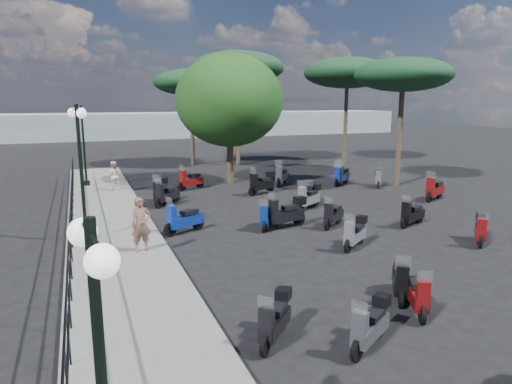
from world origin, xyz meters
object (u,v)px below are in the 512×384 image
object	(u,v)px
scooter_7	(355,234)
scooter_14	(286,214)
scooter_15	(309,198)
scooter_20	(310,195)
scooter_3	(167,195)
scooter_13	(333,215)
lamp_post_1	(81,164)
scooter_1	(275,320)
scooter_4	(161,192)
scooter_6	(417,296)
scooter_2	(183,220)
pine_1	(347,73)
pine_2	(191,83)
woman	(141,225)
scooter_10	(190,181)
broadleaf_tree	(229,100)
scooter_8	(265,217)
scooter_23	(481,230)
scooter_25	(435,190)
scooter_0	(370,326)
scooter_19	(412,215)
pine_3	(403,75)
lamp_post_2	(83,140)
scooter_16	(281,176)
scooter_27	(341,177)
scooter_21	(343,176)
scooter_12	(400,281)
pedestrian_far	(114,176)
scooter_9	(262,184)
pine_0	(237,68)
scooter_26	(378,179)

from	to	relation	value
scooter_7	scooter_14	world-z (taller)	scooter_14
scooter_15	scooter_20	world-z (taller)	scooter_15
scooter_3	scooter_13	xyz separation A→B (m)	(5.13, -5.69, -0.04)
lamp_post_1	scooter_1	distance (m)	8.98
scooter_4	scooter_6	size ratio (longest dim) A/B	1.30
scooter_2	pine_1	bearing A→B (deg)	-73.80
scooter_7	pine_2	world-z (taller)	pine_2
scooter_1	pine_2	world-z (taller)	pine_2
woman	scooter_3	bearing A→B (deg)	64.07
scooter_10	pine_1	size ratio (longest dim) A/B	0.21
lamp_post_1	scooter_10	size ratio (longest dim) A/B	2.74
lamp_post_1	scooter_4	size ratio (longest dim) A/B	2.47
broadleaf_tree	scooter_13	bearing A→B (deg)	-85.96
scooter_8	scooter_23	distance (m)	7.26
scooter_7	scooter_25	distance (m)	8.75
scooter_0	scooter_6	distance (m)	2.03
scooter_19	scooter_4	bearing A→B (deg)	26.32
scooter_15	pine_3	world-z (taller)	pine_3
lamp_post_2	pine_2	distance (m)	10.31
woman	scooter_16	world-z (taller)	woman
lamp_post_2	broadleaf_tree	bearing A→B (deg)	-5.38
scooter_4	pine_1	bearing A→B (deg)	-128.25
scooter_4	broadleaf_tree	xyz separation A→B (m)	(4.60, 3.98, 4.05)
scooter_27	lamp_post_2	bearing A→B (deg)	35.47
woman	scooter_20	distance (m)	8.99
scooter_6	pine_1	world-z (taller)	pine_1
scooter_6	scooter_20	xyz separation A→B (m)	(2.78, 10.26, 0.06)
scooter_10	scooter_13	bearing A→B (deg)	172.27
scooter_23	scooter_21	bearing A→B (deg)	-53.08
scooter_10	scooter_20	xyz separation A→B (m)	(4.19, -5.44, -0.01)
scooter_0	pine_2	bearing A→B (deg)	-37.90
scooter_7	scooter_25	bearing A→B (deg)	-93.76
scooter_12	scooter_27	distance (m)	14.68
pedestrian_far	scooter_8	xyz separation A→B (m)	(4.66, -8.83, -0.46)
scooter_19	pine_2	xyz separation A→B (m)	(-3.79, 18.82, 5.38)
scooter_3	scooter_6	xyz separation A→B (m)	(3.24, -12.47, -0.06)
scooter_6	scooter_9	distance (m)	13.38
scooter_12	pine_2	xyz separation A→B (m)	(0.75, 23.85, 5.39)
scooter_8	scooter_13	distance (m)	2.53
scooter_2	pine_2	size ratio (longest dim) A/B	0.24
scooter_4	scooter_6	xyz separation A→B (m)	(3.43, -12.88, -0.15)
broadleaf_tree	scooter_16	bearing A→B (deg)	-36.48
lamp_post_1	scooter_7	size ratio (longest dim) A/B	3.26
scooter_2	scooter_4	bearing A→B (deg)	-26.43
scooter_19	pine_0	distance (m)	18.96
pine_0	pine_2	bearing A→B (deg)	162.28
scooter_25	scooter_26	xyz separation A→B (m)	(-0.39, 3.82, -0.06)
scooter_1	scooter_12	world-z (taller)	scooter_12
scooter_1	scooter_9	distance (m)	14.19
lamp_post_1	scooter_21	size ratio (longest dim) A/B	2.98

